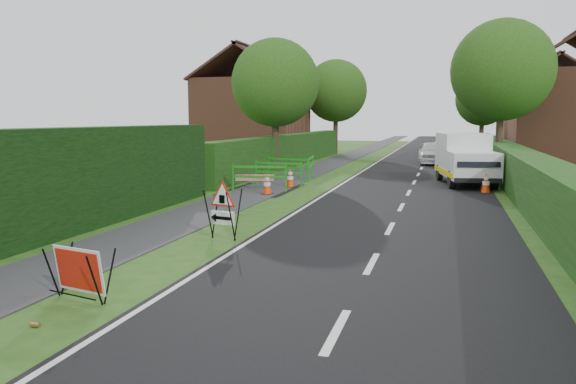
{
  "coord_description": "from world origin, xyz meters",
  "views": [
    {
      "loc": [
        3.77,
        -9.28,
        2.72
      ],
      "look_at": [
        -0.08,
        4.36,
        0.86
      ],
      "focal_mm": 35.0,
      "sensor_mm": 36.0,
      "label": 1
    }
  ],
  "objects_px": {
    "hatchback_car": "(433,153)",
    "red_rect_sign": "(79,271)",
    "triangle_sign": "(221,206)",
    "works_van": "(465,158)"
  },
  "relations": [
    {
      "from": "hatchback_car",
      "to": "triangle_sign",
      "type": "bearing_deg",
      "value": -103.89
    },
    {
      "from": "red_rect_sign",
      "to": "works_van",
      "type": "xyz_separation_m",
      "value": [
        5.95,
        17.31,
        0.65
      ]
    },
    {
      "from": "hatchback_car",
      "to": "red_rect_sign",
      "type": "bearing_deg",
      "value": -103.12
    },
    {
      "from": "red_rect_sign",
      "to": "triangle_sign",
      "type": "relative_size",
      "value": 0.92
    },
    {
      "from": "red_rect_sign",
      "to": "works_van",
      "type": "bearing_deg",
      "value": 83.97
    },
    {
      "from": "triangle_sign",
      "to": "hatchback_car",
      "type": "xyz_separation_m",
      "value": [
        4.01,
        23.18,
        -0.1
      ]
    },
    {
      "from": "works_van",
      "to": "hatchback_car",
      "type": "distance_m",
      "value": 10.53
    },
    {
      "from": "works_van",
      "to": "red_rect_sign",
      "type": "bearing_deg",
      "value": -118.77
    },
    {
      "from": "triangle_sign",
      "to": "works_van",
      "type": "bearing_deg",
      "value": 79.78
    },
    {
      "from": "red_rect_sign",
      "to": "works_van",
      "type": "relative_size",
      "value": 0.22
    }
  ]
}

